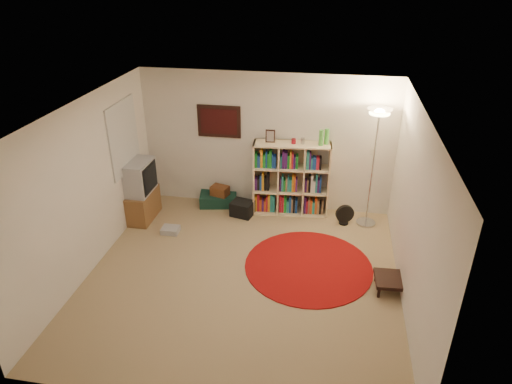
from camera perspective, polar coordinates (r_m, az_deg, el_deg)
room at (r=6.20m, az=-2.28°, el=-0.85°), size 4.54×4.54×2.54m
bookshelf at (r=8.17m, az=4.26°, el=1.55°), size 1.37×0.49×1.61m
floor_lamp at (r=7.58m, az=14.94°, el=7.45°), size 0.51×0.51×2.08m
floor_fan at (r=8.11m, az=11.02°, el=-2.81°), size 0.33×0.21×0.37m
tv_stand at (r=8.26m, az=-14.59°, el=0.09°), size 0.55×0.76×1.10m
dvd_box at (r=7.93m, az=-10.65°, el=-4.68°), size 0.29×0.25×0.10m
suitcase at (r=8.67m, az=-4.71°, el=-0.87°), size 0.75×0.56×0.22m
wicker_basket at (r=8.53m, az=-4.54°, el=0.16°), size 0.36×0.30×0.18m
duffel_bag at (r=8.27m, az=-1.71°, el=-2.06°), size 0.45×0.40×0.27m
paper_towel at (r=8.37m, az=3.36°, el=-1.82°), size 0.14×0.14×0.25m
red_rug at (r=7.06m, az=6.56°, el=-9.16°), size 1.93×1.93×0.02m
side_table at (r=6.75m, az=16.54°, el=-10.49°), size 0.47×0.47×0.21m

